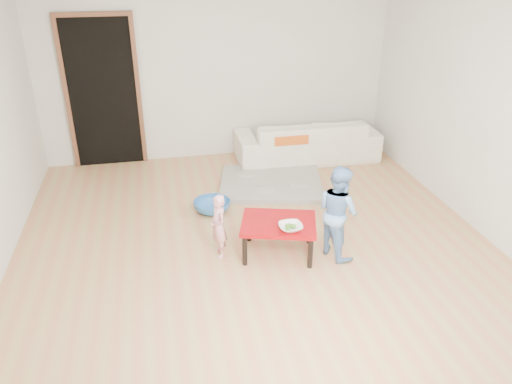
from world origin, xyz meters
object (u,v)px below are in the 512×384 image
object	(u,v)px
child_pink	(218,226)
child_blue	(338,212)
sofa	(307,140)
red_table	(278,238)
bowl	(291,227)
basin	(212,206)

from	to	relation	value
child_pink	child_blue	size ratio (longest dim) A/B	0.70
sofa	red_table	xyz separation A→B (m)	(-1.04, -2.41, -0.12)
bowl	basin	xyz separation A→B (m)	(-0.63, 1.22, -0.33)
sofa	child_pink	bearing A→B (deg)	55.28
red_table	basin	bearing A→B (deg)	117.89
sofa	basin	bearing A→B (deg)	41.24
bowl	red_table	bearing A→B (deg)	113.55
red_table	child_pink	bearing A→B (deg)	170.98
sofa	bowl	bearing A→B (deg)	70.11
red_table	basin	xyz separation A→B (m)	(-0.55, 1.04, -0.12)
red_table	sofa	bearing A→B (deg)	66.76
sofa	red_table	world-z (taller)	sofa
bowl	sofa	bearing A→B (deg)	69.62
basin	bowl	bearing A→B (deg)	-62.71
sofa	child_pink	size ratio (longest dim) A/B	3.05
child_pink	basin	xyz separation A→B (m)	(0.05, 0.95, -0.27)
sofa	bowl	xyz separation A→B (m)	(-0.96, -2.59, 0.10)
red_table	child_blue	size ratio (longest dim) A/B	0.77
red_table	child_blue	xyz separation A→B (m)	(0.58, -0.11, 0.30)
bowl	child_pink	world-z (taller)	child_pink
sofa	basin	world-z (taller)	sofa
sofa	child_blue	bearing A→B (deg)	80.25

